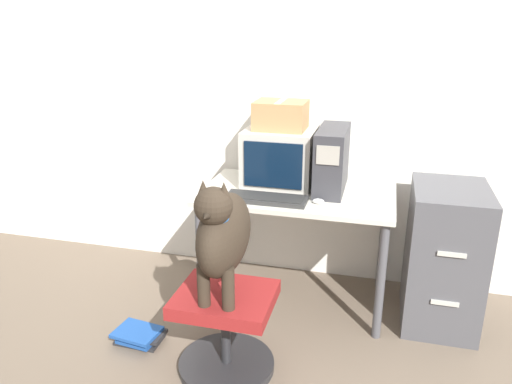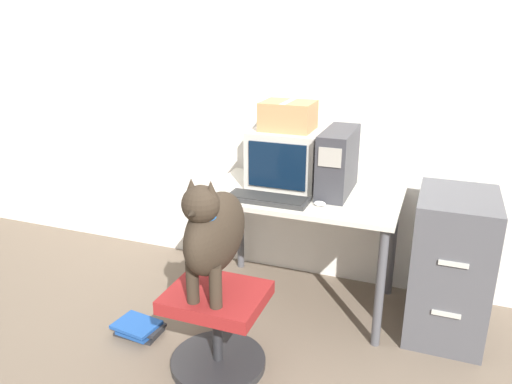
{
  "view_description": "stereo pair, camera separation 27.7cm",
  "coord_description": "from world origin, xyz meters",
  "px_view_note": "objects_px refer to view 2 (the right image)",
  "views": [
    {
      "loc": [
        0.49,
        -2.49,
        1.75
      ],
      "look_at": [
        -0.18,
        0.03,
        0.83
      ],
      "focal_mm": 35.0,
      "sensor_mm": 36.0,
      "label": 1
    },
    {
      "loc": [
        0.75,
        -2.41,
        1.75
      ],
      "look_at": [
        -0.18,
        0.03,
        0.83
      ],
      "focal_mm": 35.0,
      "sensor_mm": 36.0,
      "label": 2
    }
  ],
  "objects_px": {
    "office_chair": "(217,325)",
    "cardboard_box": "(288,116)",
    "filing_cabinet": "(450,266)",
    "keyboard": "(268,199)",
    "dog": "(214,231)",
    "crt_monitor": "(287,157)",
    "pc_tower": "(338,162)",
    "book_stack_floor": "(138,328)"
  },
  "relations": [
    {
      "from": "pc_tower",
      "to": "dog",
      "type": "distance_m",
      "value": 0.97
    },
    {
      "from": "crt_monitor",
      "to": "pc_tower",
      "type": "relative_size",
      "value": 0.92
    },
    {
      "from": "keyboard",
      "to": "office_chair",
      "type": "bearing_deg",
      "value": -97.12
    },
    {
      "from": "pc_tower",
      "to": "book_stack_floor",
      "type": "height_order",
      "value": "pc_tower"
    },
    {
      "from": "dog",
      "to": "cardboard_box",
      "type": "relative_size",
      "value": 2.01
    },
    {
      "from": "keyboard",
      "to": "filing_cabinet",
      "type": "relative_size",
      "value": 0.57
    },
    {
      "from": "dog",
      "to": "book_stack_floor",
      "type": "height_order",
      "value": "dog"
    },
    {
      "from": "crt_monitor",
      "to": "office_chair",
      "type": "bearing_deg",
      "value": -95.12
    },
    {
      "from": "office_chair",
      "to": "filing_cabinet",
      "type": "height_order",
      "value": "filing_cabinet"
    },
    {
      "from": "crt_monitor",
      "to": "keyboard",
      "type": "distance_m",
      "value": 0.37
    },
    {
      "from": "crt_monitor",
      "to": "keyboard",
      "type": "relative_size",
      "value": 0.91
    },
    {
      "from": "crt_monitor",
      "to": "pc_tower",
      "type": "height_order",
      "value": "pc_tower"
    },
    {
      "from": "keyboard",
      "to": "filing_cabinet",
      "type": "xyz_separation_m",
      "value": [
        1.03,
        0.2,
        -0.34
      ]
    },
    {
      "from": "office_chair",
      "to": "dog",
      "type": "relative_size",
      "value": 0.8
    },
    {
      "from": "cardboard_box",
      "to": "book_stack_floor",
      "type": "relative_size",
      "value": 1.1
    },
    {
      "from": "filing_cabinet",
      "to": "book_stack_floor",
      "type": "height_order",
      "value": "filing_cabinet"
    },
    {
      "from": "book_stack_floor",
      "to": "crt_monitor",
      "type": "bearing_deg",
      "value": 52.41
    },
    {
      "from": "keyboard",
      "to": "book_stack_floor",
      "type": "height_order",
      "value": "keyboard"
    },
    {
      "from": "keyboard",
      "to": "filing_cabinet",
      "type": "bearing_deg",
      "value": 10.78
    },
    {
      "from": "pc_tower",
      "to": "crt_monitor",
      "type": "bearing_deg",
      "value": 173.52
    },
    {
      "from": "office_chair",
      "to": "cardboard_box",
      "type": "height_order",
      "value": "cardboard_box"
    },
    {
      "from": "crt_monitor",
      "to": "filing_cabinet",
      "type": "distance_m",
      "value": 1.14
    },
    {
      "from": "keyboard",
      "to": "dog",
      "type": "bearing_deg",
      "value": -97.02
    },
    {
      "from": "dog",
      "to": "book_stack_floor",
      "type": "xyz_separation_m",
      "value": [
        -0.55,
        0.09,
        -0.74
      ]
    },
    {
      "from": "crt_monitor",
      "to": "filing_cabinet",
      "type": "bearing_deg",
      "value": -7.54
    },
    {
      "from": "filing_cabinet",
      "to": "cardboard_box",
      "type": "bearing_deg",
      "value": 172.25
    },
    {
      "from": "office_chair",
      "to": "pc_tower",
      "type": "bearing_deg",
      "value": 64.61
    },
    {
      "from": "office_chair",
      "to": "book_stack_floor",
      "type": "bearing_deg",
      "value": 171.55
    },
    {
      "from": "crt_monitor",
      "to": "office_chair",
      "type": "height_order",
      "value": "crt_monitor"
    },
    {
      "from": "crt_monitor",
      "to": "book_stack_floor",
      "type": "height_order",
      "value": "crt_monitor"
    },
    {
      "from": "keyboard",
      "to": "pc_tower",
      "type": "bearing_deg",
      "value": 40.99
    },
    {
      "from": "keyboard",
      "to": "book_stack_floor",
      "type": "relative_size",
      "value": 1.68
    },
    {
      "from": "crt_monitor",
      "to": "pc_tower",
      "type": "xyz_separation_m",
      "value": [
        0.33,
        -0.04,
        0.02
      ]
    },
    {
      "from": "filing_cabinet",
      "to": "crt_monitor",
      "type": "bearing_deg",
      "value": 172.46
    },
    {
      "from": "keyboard",
      "to": "office_chair",
      "type": "distance_m",
      "value": 0.77
    },
    {
      "from": "office_chair",
      "to": "cardboard_box",
      "type": "bearing_deg",
      "value": 84.9
    },
    {
      "from": "filing_cabinet",
      "to": "keyboard",
      "type": "bearing_deg",
      "value": -169.22
    },
    {
      "from": "office_chair",
      "to": "cardboard_box",
      "type": "xyz_separation_m",
      "value": [
        0.08,
        0.9,
        0.94
      ]
    },
    {
      "from": "keyboard",
      "to": "dog",
      "type": "relative_size",
      "value": 0.76
    },
    {
      "from": "pc_tower",
      "to": "dog",
      "type": "relative_size",
      "value": 0.75
    },
    {
      "from": "filing_cabinet",
      "to": "book_stack_floor",
      "type": "xyz_separation_m",
      "value": [
        -1.65,
        -0.68,
        -0.38
      ]
    },
    {
      "from": "crt_monitor",
      "to": "cardboard_box",
      "type": "height_order",
      "value": "cardboard_box"
    }
  ]
}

